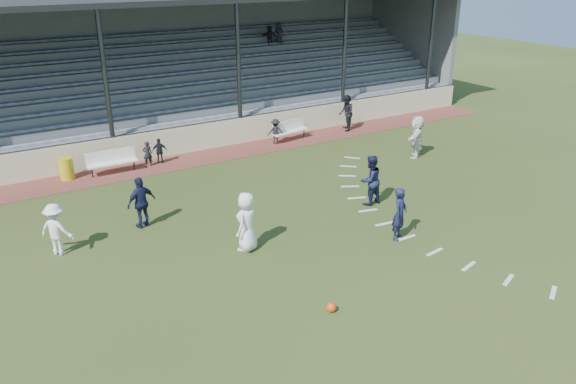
% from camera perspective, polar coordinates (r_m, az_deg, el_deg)
% --- Properties ---
extents(ground, '(90.00, 90.00, 0.00)m').
position_cam_1_polar(ground, '(16.44, 4.61, -7.05)').
color(ground, '#2E3C18').
rests_on(ground, ground).
extents(cinder_track, '(34.00, 2.00, 0.02)m').
position_cam_1_polar(cinder_track, '(24.91, -9.72, 3.28)').
color(cinder_track, brown).
rests_on(cinder_track, ground).
extents(retaining_wall, '(34.00, 0.18, 1.20)m').
position_cam_1_polar(retaining_wall, '(25.66, -10.71, 5.17)').
color(retaining_wall, beige).
rests_on(retaining_wall, ground).
extents(bench_left, '(2.00, 0.45, 0.95)m').
position_cam_1_polar(bench_left, '(23.89, -17.48, 3.16)').
color(bench_left, silver).
rests_on(bench_left, cinder_track).
extents(bench_right, '(2.04, 0.78, 0.95)m').
position_cam_1_polar(bench_right, '(27.11, 0.17, 6.47)').
color(bench_right, silver).
rests_on(bench_right, cinder_track).
extents(trash_bin, '(0.55, 0.55, 0.88)m').
position_cam_1_polar(trash_bin, '(23.84, -21.57, 2.24)').
color(trash_bin, gold).
rests_on(trash_bin, cinder_track).
extents(football, '(0.25, 0.25, 0.25)m').
position_cam_1_polar(football, '(14.24, 4.43, -11.60)').
color(football, '#E6420D').
rests_on(football, ground).
extents(player_white_lead, '(1.07, 1.00, 1.84)m').
position_cam_1_polar(player_white_lead, '(16.68, -4.21, -3.02)').
color(player_white_lead, white).
rests_on(player_white_lead, ground).
extents(player_navy_lead, '(0.74, 0.65, 1.69)m').
position_cam_1_polar(player_navy_lead, '(17.65, 11.29, -2.18)').
color(player_navy_lead, '#15193A').
rests_on(player_navy_lead, ground).
extents(player_navy_mid, '(0.93, 0.76, 1.81)m').
position_cam_1_polar(player_navy_mid, '(19.97, 8.35, 1.20)').
color(player_navy_mid, '#15193A').
rests_on(player_navy_mid, ground).
extents(player_white_wing, '(1.15, 1.16, 1.61)m').
position_cam_1_polar(player_white_wing, '(17.77, -22.48, -3.53)').
color(player_white_wing, white).
rests_on(player_white_wing, ground).
extents(player_navy_wing, '(1.08, 0.66, 1.72)m').
position_cam_1_polar(player_navy_wing, '(18.67, -14.66, -1.03)').
color(player_navy_wing, '#15193A').
rests_on(player_navy_wing, ground).
extents(player_white_back, '(1.70, 1.49, 1.86)m').
position_cam_1_polar(player_white_back, '(25.27, 12.93, 5.51)').
color(player_white_back, white).
rests_on(player_white_back, ground).
extents(official, '(1.03, 1.11, 1.81)m').
position_cam_1_polar(official, '(28.72, 5.93, 7.99)').
color(official, black).
rests_on(official, cinder_track).
extents(sub_left_near, '(0.41, 0.29, 1.08)m').
position_cam_1_polar(sub_left_near, '(24.30, -14.09, 3.79)').
color(sub_left_near, black).
rests_on(sub_left_near, cinder_track).
extents(sub_left_far, '(0.69, 0.44, 1.10)m').
position_cam_1_polar(sub_left_far, '(24.51, -12.90, 4.09)').
color(sub_left_far, black).
rests_on(sub_left_far, cinder_track).
extents(sub_right, '(0.86, 0.64, 1.18)m').
position_cam_1_polar(sub_right, '(26.56, -1.28, 6.18)').
color(sub_right, black).
rests_on(sub_right, cinder_track).
extents(grandstand, '(34.60, 9.00, 6.61)m').
position_cam_1_polar(grandstand, '(29.59, -14.36, 10.39)').
color(grandstand, slate).
rests_on(grandstand, ground).
extents(penalty_arc, '(3.89, 14.63, 0.01)m').
position_cam_1_polar(penalty_arc, '(18.92, 14.79, -3.58)').
color(penalty_arc, silver).
rests_on(penalty_arc, ground).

